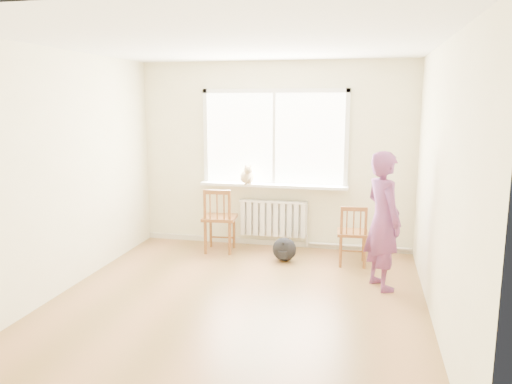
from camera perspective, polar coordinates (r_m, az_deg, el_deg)
The scene contains 13 objects.
floor at distance 5.48m, azimuth -2.31°, elevation -12.60°, with size 4.50×4.50×0.00m, color #9A683F.
ceiling at distance 5.08m, azimuth -2.54°, elevation 16.71°, with size 4.50×4.50×0.00m, color white.
back_wall at distance 7.29m, azimuth 2.14°, elevation 4.17°, with size 4.00×0.01×2.70m, color beige.
window at distance 7.23m, azimuth 2.12°, elevation 6.61°, with size 2.12×0.05×1.42m.
windowsill at distance 7.24m, azimuth 1.96°, elevation 0.77°, with size 2.15×0.22×0.04m, color white.
radiator at distance 7.35m, azimuth 1.97°, elevation -2.98°, with size 1.00×0.12×0.55m.
heating_pipe at distance 7.36m, azimuth 11.66°, elevation -6.08°, with size 0.04×0.04×1.40m, color silver.
baseboard at distance 7.53m, azimuth 2.05°, elevation -5.80°, with size 4.00×0.03×0.08m, color beige.
chair_left at distance 7.11m, azimuth -4.25°, elevation -3.22°, with size 0.50×0.48×0.93m.
chair_right at distance 6.66m, azimuth 11.01°, elevation -4.87°, with size 0.42×0.41×0.81m.
person at distance 5.87m, azimuth 14.32°, elevation -3.18°, with size 0.58×0.38×1.59m, color #B43C66.
cat at distance 7.20m, azimuth -0.99°, elevation 1.90°, with size 0.28×0.45×0.31m.
backpack at distance 6.79m, azimuth 3.26°, elevation -6.55°, with size 0.32×0.24×0.32m, color black.
Camera 1 is at (1.30, -4.87, 2.14)m, focal length 35.00 mm.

